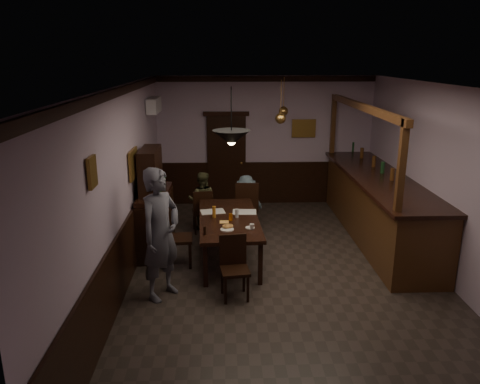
{
  "coord_description": "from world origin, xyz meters",
  "views": [
    {
      "loc": [
        -0.97,
        -6.8,
        3.42
      ],
      "look_at": [
        -0.69,
        0.96,
        1.15
      ],
      "focal_mm": 35.0,
      "sensor_mm": 36.0,
      "label": 1
    }
  ],
  "objects_px": {
    "person_seated_right": "(246,201)",
    "soda_can": "(231,217)",
    "pendant_brass_mid": "(281,118)",
    "pendant_brass_far": "(283,111)",
    "bar_counter": "(378,205)",
    "coffee_cup": "(252,226)",
    "pendant_iron": "(231,138)",
    "chair_far_left": "(203,210)",
    "chair_near": "(234,264)",
    "person_standing": "(161,234)",
    "sideboard": "(155,211)",
    "chair_side": "(174,234)",
    "dining_table": "(229,221)",
    "chair_far_right": "(247,204)",
    "person_seated_left": "(202,200)"
  },
  "relations": [
    {
      "from": "chair_far_left",
      "to": "chair_side",
      "type": "relative_size",
      "value": 0.87
    },
    {
      "from": "sideboard",
      "to": "bar_counter",
      "type": "bearing_deg",
      "value": 6.57
    },
    {
      "from": "chair_side",
      "to": "sideboard",
      "type": "height_order",
      "value": "sideboard"
    },
    {
      "from": "dining_table",
      "to": "coffee_cup",
      "type": "bearing_deg",
      "value": -57.14
    },
    {
      "from": "chair_far_left",
      "to": "bar_counter",
      "type": "height_order",
      "value": "bar_counter"
    },
    {
      "from": "chair_near",
      "to": "bar_counter",
      "type": "xyz_separation_m",
      "value": [
        2.82,
        2.23,
        0.15
      ]
    },
    {
      "from": "bar_counter",
      "to": "pendant_brass_far",
      "type": "xyz_separation_m",
      "value": [
        -1.69,
        1.4,
        1.65
      ]
    },
    {
      "from": "coffee_cup",
      "to": "pendant_iron",
      "type": "height_order",
      "value": "pendant_iron"
    },
    {
      "from": "person_standing",
      "to": "person_seated_left",
      "type": "height_order",
      "value": "person_standing"
    },
    {
      "from": "person_seated_left",
      "to": "soda_can",
      "type": "distance_m",
      "value": 1.77
    },
    {
      "from": "soda_can",
      "to": "pendant_iron",
      "type": "relative_size",
      "value": 0.14
    },
    {
      "from": "chair_far_left",
      "to": "chair_side",
      "type": "distance_m",
      "value": 1.56
    },
    {
      "from": "chair_far_left",
      "to": "chair_far_right",
      "type": "distance_m",
      "value": 0.89
    },
    {
      "from": "chair_far_left",
      "to": "coffee_cup",
      "type": "distance_m",
      "value": 2.04
    },
    {
      "from": "coffee_cup",
      "to": "chair_side",
      "type": "bearing_deg",
      "value": 163.45
    },
    {
      "from": "bar_counter",
      "to": "pendant_brass_mid",
      "type": "bearing_deg",
      "value": 173.05
    },
    {
      "from": "pendant_brass_far",
      "to": "chair_far_right",
      "type": "bearing_deg",
      "value": -128.57
    },
    {
      "from": "person_standing",
      "to": "pendant_brass_far",
      "type": "xyz_separation_m",
      "value": [
        2.18,
        3.6,
        1.33
      ]
    },
    {
      "from": "pendant_brass_mid",
      "to": "pendant_iron",
      "type": "bearing_deg",
      "value": -116.17
    },
    {
      "from": "chair_far_left",
      "to": "bar_counter",
      "type": "xyz_separation_m",
      "value": [
        3.39,
        -0.35,
        0.17
      ]
    },
    {
      "from": "chair_near",
      "to": "pendant_brass_mid",
      "type": "height_order",
      "value": "pendant_brass_mid"
    },
    {
      "from": "chair_far_right",
      "to": "pendant_brass_mid",
      "type": "distance_m",
      "value": 1.84
    },
    {
      "from": "coffee_cup",
      "to": "bar_counter",
      "type": "relative_size",
      "value": 0.02
    },
    {
      "from": "dining_table",
      "to": "coffee_cup",
      "type": "height_order",
      "value": "coffee_cup"
    },
    {
      "from": "chair_far_left",
      "to": "chair_near",
      "type": "relative_size",
      "value": 0.96
    },
    {
      "from": "pendant_brass_mid",
      "to": "pendant_brass_far",
      "type": "bearing_deg",
      "value": 80.28
    },
    {
      "from": "chair_far_right",
      "to": "pendant_iron",
      "type": "xyz_separation_m",
      "value": [
        -0.34,
        -2.08,
        1.69
      ]
    },
    {
      "from": "person_seated_right",
      "to": "pendant_iron",
      "type": "xyz_separation_m",
      "value": [
        -0.33,
        -2.37,
        1.72
      ]
    },
    {
      "from": "chair_side",
      "to": "bar_counter",
      "type": "height_order",
      "value": "bar_counter"
    },
    {
      "from": "chair_near",
      "to": "person_standing",
      "type": "height_order",
      "value": "person_standing"
    },
    {
      "from": "chair_far_left",
      "to": "coffee_cup",
      "type": "xyz_separation_m",
      "value": [
        0.87,
        -1.82,
        0.31
      ]
    },
    {
      "from": "chair_far_right",
      "to": "soda_can",
      "type": "relative_size",
      "value": 8.73
    },
    {
      "from": "coffee_cup",
      "to": "person_seated_right",
      "type": "bearing_deg",
      "value": 86.89
    },
    {
      "from": "person_seated_right",
      "to": "sideboard",
      "type": "relative_size",
      "value": 0.58
    },
    {
      "from": "sideboard",
      "to": "person_seated_right",
      "type": "bearing_deg",
      "value": 34.18
    },
    {
      "from": "sideboard",
      "to": "chair_side",
      "type": "bearing_deg",
      "value": -59.03
    },
    {
      "from": "person_standing",
      "to": "pendant_brass_far",
      "type": "bearing_deg",
      "value": 3.74
    },
    {
      "from": "chair_far_left",
      "to": "pendant_iron",
      "type": "xyz_separation_m",
      "value": [
        0.54,
        -2.05,
        1.78
      ]
    },
    {
      "from": "chair_far_right",
      "to": "chair_side",
      "type": "height_order",
      "value": "chair_far_right"
    },
    {
      "from": "person_standing",
      "to": "bar_counter",
      "type": "bearing_deg",
      "value": -25.46
    },
    {
      "from": "dining_table",
      "to": "chair_near",
      "type": "relative_size",
      "value": 2.43
    },
    {
      "from": "dining_table",
      "to": "chair_far_left",
      "type": "relative_size",
      "value": 2.53
    },
    {
      "from": "sideboard",
      "to": "pendant_brass_mid",
      "type": "xyz_separation_m",
      "value": [
        2.31,
        0.71,
        1.54
      ]
    },
    {
      "from": "pendant_iron",
      "to": "person_seated_left",
      "type": "bearing_deg",
      "value": 103.65
    },
    {
      "from": "soda_can",
      "to": "person_standing",
      "type": "bearing_deg",
      "value": -131.28
    },
    {
      "from": "person_seated_left",
      "to": "chair_far_left",
      "type": "bearing_deg",
      "value": 99.39
    },
    {
      "from": "person_seated_right",
      "to": "soda_can",
      "type": "height_order",
      "value": "person_seated_right"
    },
    {
      "from": "person_seated_right",
      "to": "pendant_brass_far",
      "type": "bearing_deg",
      "value": -155.94
    },
    {
      "from": "pendant_iron",
      "to": "chair_far_left",
      "type": "bearing_deg",
      "value": 104.84
    },
    {
      "from": "pendant_iron",
      "to": "chair_far_right",
      "type": "bearing_deg",
      "value": 80.75
    }
  ]
}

